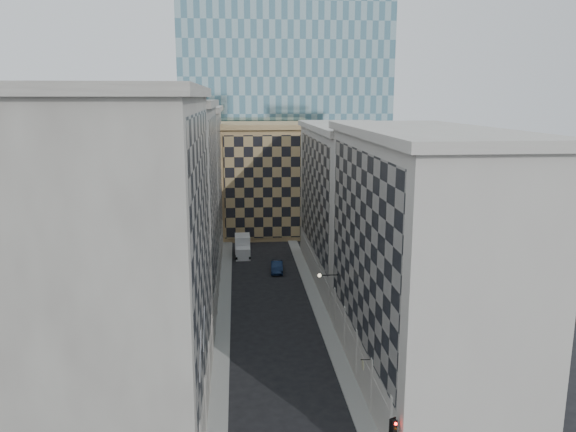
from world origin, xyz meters
TOP-DOWN VIEW (x-y plane):
  - sidewalk_west at (-5.25, 30.00)m, footprint 1.50×100.00m
  - sidewalk_east at (5.25, 30.00)m, footprint 1.50×100.00m
  - bldg_left_a at (-10.88, 11.00)m, footprint 10.80×22.80m
  - bldg_left_b at (-10.88, 33.00)m, footprint 10.80×22.80m
  - bldg_left_c at (-10.88, 55.00)m, footprint 10.80×22.80m
  - bldg_right_a at (10.88, 15.00)m, footprint 10.80×26.80m
  - bldg_right_b at (10.89, 42.00)m, footprint 10.80×28.80m
  - tan_block at (2.00, 67.90)m, footprint 16.80×14.80m
  - church_tower at (0.00, 82.00)m, footprint 7.20×7.20m
  - flagpoles_left at (-5.90, 6.00)m, footprint 0.10×6.33m
  - bracket_lamp at (4.38, 24.00)m, footprint 1.98×0.36m
  - box_truck at (-2.92, 53.29)m, footprint 2.27×5.43m
  - dark_car at (1.56, 44.86)m, footprint 1.80×4.49m
  - shop_sign at (5.42, 10.21)m, footprint 0.73×0.64m

SIDE VIEW (x-z plane):
  - sidewalk_west at x=-5.25m, z-range 0.00..0.15m
  - sidewalk_east at x=5.25m, z-range 0.00..0.15m
  - dark_car at x=1.56m, z-range 0.00..1.45m
  - box_truck at x=-2.92m, z-range -0.19..2.77m
  - shop_sign at x=5.42m, z-range 3.48..4.20m
  - bracket_lamp at x=4.38m, z-range 6.02..6.38m
  - flagpoles_left at x=-5.90m, z-range 6.83..9.17m
  - tan_block at x=2.00m, z-range 0.04..18.84m
  - bldg_right_b at x=10.89m, z-range 0.00..19.70m
  - bldg_right_a at x=10.88m, z-range -0.03..20.67m
  - bldg_left_c at x=-10.88m, z-range -0.02..21.68m
  - bldg_left_b at x=-10.88m, z-range -0.03..22.67m
  - bldg_left_a at x=-10.88m, z-range -0.03..23.67m
  - church_tower at x=0.00m, z-range 1.20..52.70m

